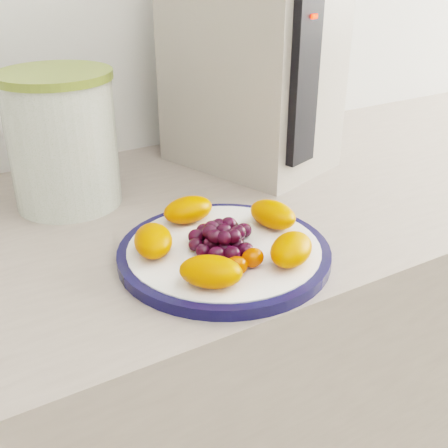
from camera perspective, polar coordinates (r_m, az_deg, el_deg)
counter at (r=1.16m, az=0.76°, el=-17.93°), size 3.50×0.60×0.90m
cabinet_face at (r=1.19m, az=0.75°, el=-18.96°), size 3.48×0.58×0.84m
plate_rim at (r=0.73m, az=0.00°, el=-2.98°), size 0.28×0.28×0.01m
plate_face at (r=0.73m, az=0.00°, el=-2.91°), size 0.25×0.25×0.02m
canister at (r=0.89m, az=-16.04°, el=7.83°), size 0.20×0.20×0.19m
canister_lid at (r=0.86m, az=-16.91°, el=14.27°), size 0.21×0.21×0.01m
appliance_body at (r=1.01m, az=2.75°, el=15.45°), size 0.27×0.32×0.34m
appliance_panel at (r=0.89m, az=8.04°, el=13.98°), size 0.06×0.04×0.25m
appliance_led at (r=0.87m, az=9.10°, el=20.11°), size 0.01×0.01×0.01m
fruit_plate at (r=0.71m, az=-0.04°, el=-1.30°), size 0.24×0.23×0.03m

